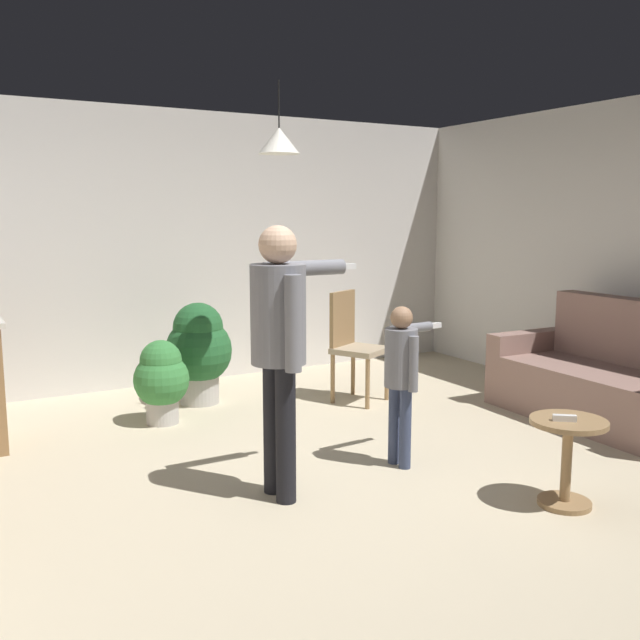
# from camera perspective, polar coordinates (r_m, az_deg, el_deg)

# --- Properties ---
(ground) EXTENTS (7.68, 7.68, 0.00)m
(ground) POSITION_cam_1_polar(r_m,az_deg,el_deg) (4.53, 2.79, -13.21)
(ground) COLOR beige
(wall_back) EXTENTS (6.40, 0.10, 2.70)m
(wall_back) POSITION_cam_1_polar(r_m,az_deg,el_deg) (7.13, -11.03, 5.78)
(wall_back) COLOR silver
(wall_back) RESTS_ON ground
(couch_floral) EXTENTS (0.91, 1.83, 1.00)m
(couch_floral) POSITION_cam_1_polar(r_m,az_deg,el_deg) (6.18, 22.29, -4.68)
(couch_floral) COLOR #8C6B60
(couch_floral) RESTS_ON ground
(side_table_by_couch) EXTENTS (0.44, 0.44, 0.52)m
(side_table_by_couch) POSITION_cam_1_polar(r_m,az_deg,el_deg) (4.34, 19.59, -10.13)
(side_table_by_couch) COLOR #99754C
(side_table_by_couch) RESTS_ON ground
(person_adult) EXTENTS (0.81, 0.47, 1.63)m
(person_adult) POSITION_cam_1_polar(r_m,az_deg,el_deg) (4.07, -3.26, -0.96)
(person_adult) COLOR black
(person_adult) RESTS_ON ground
(person_child) EXTENTS (0.56, 0.34, 1.09)m
(person_child) POSITION_cam_1_polar(r_m,az_deg,el_deg) (4.67, 6.73, -3.89)
(person_child) COLOR #384260
(person_child) RESTS_ON ground
(dining_chair_near_wall) EXTENTS (0.57, 0.57, 1.00)m
(dining_chair_near_wall) POSITION_cam_1_polar(r_m,az_deg,el_deg) (6.31, 2.73, -1.78)
(dining_chair_near_wall) COLOR #99754C
(dining_chair_near_wall) RESTS_ON ground
(potted_plant_corner) EXTENTS (0.60, 0.60, 0.91)m
(potted_plant_corner) POSITION_cam_1_polar(r_m,az_deg,el_deg) (6.31, -9.92, -2.29)
(potted_plant_corner) COLOR #B7B2AD
(potted_plant_corner) RESTS_ON ground
(potted_plant_by_wall) EXTENTS (0.45, 0.45, 0.69)m
(potted_plant_by_wall) POSITION_cam_1_polar(r_m,az_deg,el_deg) (5.79, -12.87, -4.64)
(potted_plant_by_wall) COLOR #B7B2AD
(potted_plant_by_wall) RESTS_ON ground
(spare_remote_on_table) EXTENTS (0.12, 0.11, 0.04)m
(spare_remote_on_table) POSITION_cam_1_polar(r_m,az_deg,el_deg) (4.24, 19.41, -7.59)
(spare_remote_on_table) COLOR white
(spare_remote_on_table) RESTS_ON side_table_by_couch
(ceiling_light_pendant) EXTENTS (0.32, 0.32, 0.55)m
(ceiling_light_pendant) POSITION_cam_1_polar(r_m,az_deg,el_deg) (5.53, -3.37, 14.49)
(ceiling_light_pendant) COLOR silver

